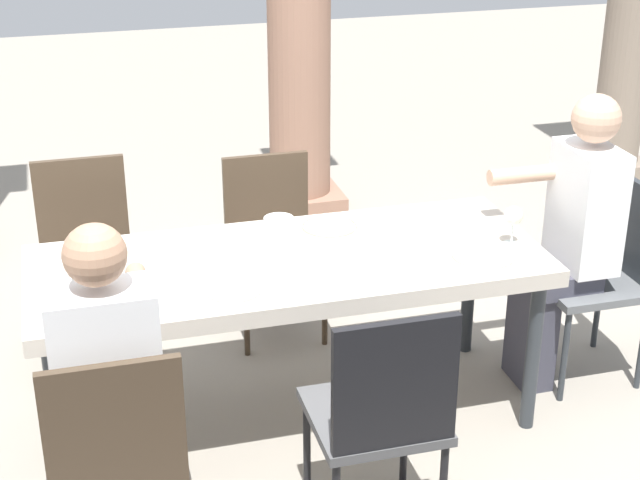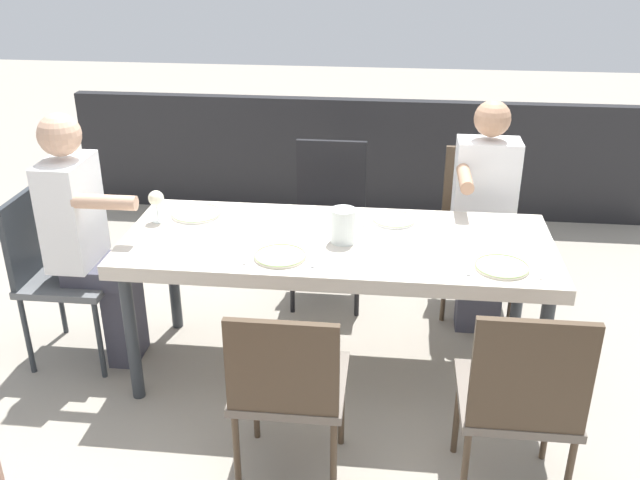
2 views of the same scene
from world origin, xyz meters
The scene contains 24 objects.
ground_plane centered at (0.00, 0.00, 0.00)m, with size 16.00×16.00×0.00m, color gray.
dining_table centered at (0.00, 0.00, 0.68)m, with size 2.04×0.81×0.75m.
chair_west_north centered at (-0.76, 0.83, 0.52)m, with size 0.44×0.44×0.92m.
chair_west_south centered at (-0.76, -0.83, 0.53)m, with size 0.44×0.44×0.93m.
chair_mid_north centered at (0.12, 0.82, 0.50)m, with size 0.44×0.44×0.85m.
chair_mid_south centered at (0.12, -0.83, 0.54)m, with size 0.44×0.44×0.94m.
chair_head_east centered at (1.44, 0.00, 0.52)m, with size 0.44×0.44×0.91m.
diner_woman_green centered at (-0.76, -0.63, 0.67)m, with size 0.35×0.49×1.26m.
diner_man_white centered at (1.24, 0.00, 0.71)m, with size 0.49×0.35×1.32m.
stone_column_centre centered at (0.61, 2.19, 1.33)m, with size 0.49×0.49×2.71m.
plate_0 centered at (-0.74, 0.23, 0.76)m, with size 0.23×0.23×0.02m.
fork_0 centered at (-0.89, 0.23, 0.75)m, with size 0.02×0.17×0.01m, color silver.
spoon_0 centered at (-0.59, 0.23, 0.75)m, with size 0.02×0.17×0.01m, color silver.
plate_1 centered at (-0.27, -0.24, 0.76)m, with size 0.22×0.22×0.02m.
fork_1 centered at (-0.42, -0.24, 0.75)m, with size 0.02×0.17×0.01m, color silver.
spoon_1 centered at (-0.12, -0.24, 0.75)m, with size 0.02×0.17×0.01m, color silver.
plate_2 centered at (0.24, 0.23, 0.76)m, with size 0.24×0.24×0.02m.
fork_2 centered at (0.09, 0.23, 0.75)m, with size 0.02×0.17×0.01m, color silver.
spoon_2 centered at (0.39, 0.23, 0.75)m, with size 0.02×0.17×0.01m, color silver.
plate_3 centered at (0.74, -0.21, 0.76)m, with size 0.25×0.25×0.02m.
wine_glass_3 centered at (0.91, -0.11, 0.87)m, with size 0.08×0.08×0.16m.
fork_3 centered at (0.59, -0.21, 0.75)m, with size 0.02×0.17×0.01m, color silver.
spoon_3 centered at (0.89, -0.21, 0.75)m, with size 0.02×0.17×0.01m, color silver.
water_pitcher centered at (-0.03, 0.03, 0.82)m, with size 0.12×0.12×0.16m.
Camera 1 is at (-0.82, -3.46, 2.41)m, focal length 55.52 mm.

